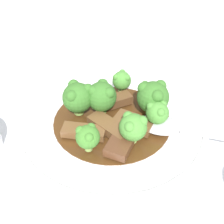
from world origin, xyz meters
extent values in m
plane|color=silver|center=(0.00, 0.00, 0.00)|extent=(4.00, 4.00, 0.00)
cylinder|color=white|center=(0.00, 0.00, 0.01)|extent=(0.32, 0.32, 0.01)
torus|color=white|center=(0.00, 0.00, 0.01)|extent=(0.32, 0.32, 0.01)
cylinder|color=#4C2D14|center=(0.00, 0.00, 0.01)|extent=(0.20, 0.20, 0.00)
cube|color=brown|center=(0.00, 0.04, 0.03)|extent=(0.03, 0.06, 0.01)
cube|color=brown|center=(-0.04, -0.01, 0.03)|extent=(0.06, 0.05, 0.02)
cube|color=brown|center=(0.03, 0.01, 0.03)|extent=(0.05, 0.08, 0.01)
cube|color=brown|center=(0.05, -0.02, 0.03)|extent=(0.05, 0.07, 0.01)
cube|color=#56331E|center=(0.06, 0.04, 0.03)|extent=(0.05, 0.04, 0.01)
cylinder|color=#7FA84C|center=(0.01, -0.06, 0.03)|extent=(0.02, 0.02, 0.01)
sphere|color=#387028|center=(0.01, -0.06, 0.05)|extent=(0.05, 0.05, 0.05)
sphere|color=#387028|center=(0.03, -0.06, 0.07)|extent=(0.02, 0.02, 0.02)
sphere|color=#387028|center=(0.00, -0.04, 0.07)|extent=(0.02, 0.02, 0.02)
sphere|color=#387028|center=(0.00, -0.07, 0.07)|extent=(0.02, 0.02, 0.02)
cylinder|color=#7FA84C|center=(-0.04, 0.05, 0.03)|extent=(0.02, 0.02, 0.02)
sphere|color=#387028|center=(-0.04, 0.05, 0.06)|extent=(0.05, 0.05, 0.05)
sphere|color=#387028|center=(-0.03, 0.07, 0.07)|extent=(0.02, 0.02, 0.02)
sphere|color=#387028|center=(-0.06, 0.06, 0.07)|extent=(0.02, 0.02, 0.02)
sphere|color=#387028|center=(-0.04, 0.04, 0.07)|extent=(0.02, 0.02, 0.02)
cylinder|color=#7FA84C|center=(-0.08, -0.02, 0.03)|extent=(0.01, 0.01, 0.01)
sphere|color=#4C8E38|center=(-0.08, -0.02, 0.05)|extent=(0.03, 0.03, 0.03)
sphere|color=#4C8E38|center=(-0.07, -0.01, 0.05)|extent=(0.01, 0.01, 0.01)
sphere|color=#4C8E38|center=(-0.09, -0.02, 0.05)|extent=(0.01, 0.01, 0.01)
sphere|color=#4C8E38|center=(-0.07, -0.03, 0.05)|extent=(0.01, 0.01, 0.01)
cylinder|color=#8EB756|center=(0.03, 0.05, 0.03)|extent=(0.01, 0.01, 0.01)
sphere|color=#4C8E38|center=(0.03, 0.05, 0.05)|extent=(0.04, 0.04, 0.04)
sphere|color=#4C8E38|center=(0.03, 0.06, 0.06)|extent=(0.02, 0.02, 0.02)
sphere|color=#4C8E38|center=(0.03, 0.04, 0.06)|extent=(0.02, 0.02, 0.02)
sphere|color=#4C8E38|center=(0.05, 0.05, 0.06)|extent=(0.02, 0.02, 0.02)
cylinder|color=#8EB756|center=(0.08, 0.00, 0.03)|extent=(0.01, 0.01, 0.01)
sphere|color=#427F2D|center=(0.08, 0.00, 0.04)|extent=(0.04, 0.04, 0.04)
sphere|color=#427F2D|center=(0.07, 0.00, 0.05)|extent=(0.01, 0.01, 0.01)
sphere|color=#427F2D|center=(0.08, -0.01, 0.05)|extent=(0.01, 0.01, 0.01)
sphere|color=#427F2D|center=(0.09, 0.01, 0.05)|extent=(0.01, 0.01, 0.01)
cylinder|color=#7FA84C|center=(-0.01, -0.02, 0.03)|extent=(0.02, 0.02, 0.01)
sphere|color=#387028|center=(-0.01, -0.02, 0.05)|extent=(0.05, 0.05, 0.05)
sphere|color=#387028|center=(-0.02, -0.03, 0.06)|extent=(0.02, 0.02, 0.02)
sphere|color=#387028|center=(0.00, -0.03, 0.06)|extent=(0.02, 0.02, 0.02)
sphere|color=#387028|center=(-0.01, -0.01, 0.06)|extent=(0.02, 0.02, 0.02)
cylinder|color=#7FA84C|center=(-0.07, 0.04, 0.03)|extent=(0.01, 0.01, 0.01)
sphere|color=#387028|center=(-0.07, 0.04, 0.04)|extent=(0.03, 0.03, 0.03)
sphere|color=#387028|center=(-0.07, 0.03, 0.05)|extent=(0.01, 0.01, 0.01)
sphere|color=#387028|center=(-0.06, 0.04, 0.05)|extent=(0.01, 0.01, 0.01)
sphere|color=#387028|center=(-0.07, 0.05, 0.05)|extent=(0.01, 0.01, 0.01)
cylinder|color=#7FA84C|center=(-0.01, 0.07, 0.03)|extent=(0.01, 0.01, 0.02)
sphere|color=#4C8E38|center=(-0.01, 0.07, 0.05)|extent=(0.04, 0.04, 0.04)
sphere|color=#4C8E38|center=(-0.01, 0.06, 0.06)|extent=(0.01, 0.01, 0.01)
sphere|color=#4C8E38|center=(-0.01, 0.08, 0.06)|extent=(0.01, 0.01, 0.01)
sphere|color=#4C8E38|center=(-0.03, 0.08, 0.06)|extent=(0.01, 0.01, 0.01)
ellipsoid|color=silver|center=(-0.01, 0.08, 0.03)|extent=(0.06, 0.08, 0.01)
cylinder|color=white|center=(-0.24, -0.06, 0.01)|extent=(0.08, 0.08, 0.01)
torus|color=white|center=(-0.24, -0.06, 0.01)|extent=(0.08, 0.08, 0.01)
camera|label=1|loc=(0.35, 0.18, 0.36)|focal=50.00mm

